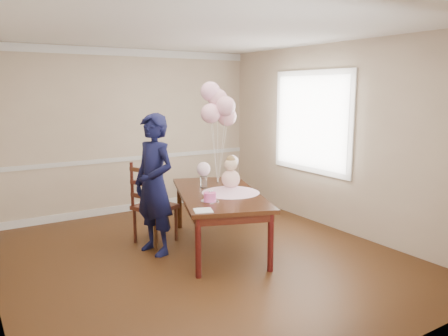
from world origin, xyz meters
TOP-DOWN VIEW (x-y plane):
  - floor at (0.00, 0.00)m, footprint 4.50×5.00m
  - ceiling at (0.00, 0.00)m, footprint 4.50×5.00m
  - wall_back at (0.00, 2.50)m, footprint 4.50×0.02m
  - wall_front at (0.00, -2.50)m, footprint 4.50×0.02m
  - wall_right at (2.25, 0.00)m, footprint 0.02×5.00m
  - chair_rail_trim at (0.00, 2.49)m, footprint 4.50×0.02m
  - crown_molding at (0.00, 2.49)m, footprint 4.50×0.02m
  - baseboard_trim at (0.00, 2.49)m, footprint 4.50×0.02m
  - window_frame at (2.23, 0.50)m, footprint 0.02×1.66m
  - window_blinds at (2.21, 0.50)m, footprint 0.01×1.50m
  - dining_table_top at (0.38, 0.22)m, footprint 1.60×2.18m
  - table_apron at (0.38, 0.22)m, footprint 1.47×2.06m
  - table_leg_fl at (-0.32, -0.49)m, footprint 0.09×0.09m
  - table_leg_fr at (0.46, -0.77)m, footprint 0.09×0.09m
  - table_leg_bl at (0.30, 1.21)m, footprint 0.09×0.09m
  - table_leg_br at (1.08, 0.93)m, footprint 0.09×0.09m
  - baby_skirt at (0.50, 0.12)m, footprint 0.96×0.96m
  - baby_torso at (0.50, 0.12)m, footprint 0.24×0.24m
  - baby_head at (0.50, 0.12)m, footprint 0.17×0.17m
  - baby_hair at (0.50, 0.12)m, footprint 0.12×0.12m
  - cake_platter at (0.05, -0.13)m, footprint 0.28×0.28m
  - birthday_cake at (0.05, -0.13)m, footprint 0.19×0.19m
  - cake_flower_a at (0.05, -0.13)m, footprint 0.03×0.03m
  - cake_flower_b at (0.08, -0.12)m, footprint 0.03×0.03m
  - rose_vase_near at (0.34, 0.55)m, footprint 0.13×0.13m
  - roses_near at (0.34, 0.55)m, footprint 0.19×0.19m
  - rose_vase_far at (1.02, 0.88)m, footprint 0.13×0.13m
  - roses_far at (1.02, 0.88)m, footprint 0.19×0.19m
  - napkin at (-0.23, -0.44)m, footprint 0.25×0.25m
  - balloon_weight at (0.66, 0.70)m, footprint 0.05×0.05m
  - balloon_a at (0.57, 0.73)m, footprint 0.27×0.27m
  - balloon_b at (0.73, 0.62)m, footprint 0.27×0.27m
  - balloon_c at (0.71, 0.78)m, footprint 0.27×0.27m
  - balloon_d at (0.63, 0.83)m, footprint 0.27×0.27m
  - balloon_e at (0.82, 0.72)m, footprint 0.27×0.27m
  - balloon_ribbon_a at (0.61, 0.71)m, footprint 0.09×0.03m
  - balloon_ribbon_b at (0.70, 0.66)m, footprint 0.08×0.08m
  - balloon_ribbon_c at (0.69, 0.74)m, footprint 0.05×0.08m
  - balloon_ribbon_d at (0.64, 0.76)m, footprint 0.04×0.12m
  - balloon_ribbon_e at (0.74, 0.71)m, footprint 0.15×0.02m
  - dining_chair_seat at (-0.24, 0.84)m, footprint 0.62×0.62m
  - chair_leg_fl at (-0.35, 0.59)m, footprint 0.06×0.06m
  - chair_leg_fr at (0.01, 0.73)m, footprint 0.06×0.06m
  - chair_leg_bl at (-0.49, 0.95)m, footprint 0.06×0.06m
  - chair_leg_br at (-0.13, 1.09)m, footprint 0.06×0.06m
  - chair_back_post_l at (-0.37, 0.58)m, footprint 0.06×0.06m
  - chair_back_post_r at (-0.51, 0.94)m, footprint 0.06×0.06m
  - chair_slat_low at (-0.44, 0.76)m, footprint 0.19×0.41m
  - chair_slat_mid at (-0.44, 0.76)m, footprint 0.19×0.41m
  - chair_slat_top at (-0.44, 0.76)m, footprint 0.19×0.41m
  - woman at (-0.40, 0.47)m, footprint 0.58×0.73m

SIDE VIEW (x-z plane):
  - floor at x=0.00m, z-range 0.00..0.00m
  - baseboard_trim at x=0.00m, z-range 0.00..0.12m
  - chair_leg_fl at x=-0.35m, z-range 0.00..0.46m
  - chair_leg_fr at x=0.01m, z-range 0.00..0.46m
  - chair_leg_bl at x=-0.49m, z-range 0.00..0.46m
  - chair_leg_br at x=-0.13m, z-range 0.00..0.46m
  - table_leg_fl at x=-0.32m, z-range 0.00..0.69m
  - table_leg_fr at x=0.46m, z-range 0.00..0.69m
  - table_leg_bl at x=0.30m, z-range 0.00..0.69m
  - table_leg_br at x=1.08m, z-range 0.00..0.69m
  - dining_chair_seat at x=-0.24m, z-range 0.46..0.51m
  - table_apron at x=0.38m, z-range 0.59..0.69m
  - chair_slat_low at x=-0.44m, z-range 0.64..0.70m
  - dining_table_top at x=0.38m, z-range 0.69..0.74m
  - cake_platter at x=0.05m, z-range 0.74..0.74m
  - napkin at x=-0.23m, z-range 0.74..0.75m
  - balloon_weight at x=0.66m, z-range 0.74..0.76m
  - baby_skirt at x=0.50m, z-range 0.74..0.83m
  - birthday_cake at x=0.05m, z-range 0.74..0.84m
  - chair_back_post_l at x=-0.37m, z-range 0.50..1.10m
  - chair_back_post_r at x=-0.51m, z-range 0.50..1.10m
  - rose_vase_near at x=0.34m, z-range 0.74..0.89m
  - rose_vase_far at x=1.02m, z-range 0.74..0.89m
  - chair_slat_mid at x=-0.44m, z-range 0.82..0.87m
  - cake_flower_a at x=0.05m, z-range 0.84..0.87m
  - cake_flower_b at x=0.08m, z-range 0.84..0.87m
  - woman at x=-0.40m, z-range 0.00..1.76m
  - chair_rail_trim at x=0.00m, z-range 0.86..0.94m
  - baby_torso at x=0.50m, z-range 0.80..1.03m
  - roses_near at x=0.34m, z-range 0.90..1.08m
  - roses_far at x=1.02m, z-range 0.90..1.08m
  - chair_slat_top at x=-0.44m, z-range 0.99..1.04m
  - baby_head at x=0.50m, z-range 1.02..1.18m
  - balloon_ribbon_e at x=0.74m, z-range 0.75..1.51m
  - baby_hair at x=0.50m, z-range 1.10..1.22m
  - balloon_ribbon_a at x=0.61m, z-range 0.75..1.57m
  - balloon_ribbon_b at x=0.70m, z-range 0.75..1.67m
  - balloon_ribbon_c at x=0.69m, z-range 0.75..1.77m
  - balloon_ribbon_d at x=0.64m, z-range 0.75..1.86m
  - wall_back at x=0.00m, z-range 0.00..2.70m
  - wall_front at x=0.00m, z-range 0.00..2.70m
  - wall_right at x=2.25m, z-range 0.00..2.70m
  - window_frame at x=2.23m, z-range 0.77..2.33m
  - window_blinds at x=2.21m, z-range 0.85..2.25m
  - balloon_e at x=0.82m, z-range 1.53..1.81m
  - balloon_a at x=0.57m, z-range 1.58..1.86m
  - balloon_b at x=0.73m, z-range 1.68..1.95m
  - balloon_c at x=0.71m, z-range 1.78..2.05m
  - balloon_d at x=0.63m, z-range 1.88..2.15m
  - crown_molding at x=0.00m, z-range 2.57..2.69m
  - ceiling at x=0.00m, z-range 2.69..2.71m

